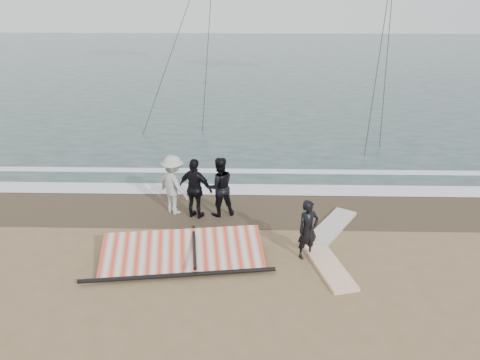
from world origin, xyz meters
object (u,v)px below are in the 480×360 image
object	(u,v)px
man_main	(308,229)
board_white	(328,265)
board_cream	(331,227)
sail_rig	(181,252)

from	to	relation	value
man_main	board_white	world-z (taller)	man_main
board_white	board_cream	world-z (taller)	board_cream
man_main	board_white	distance (m)	1.01
board_white	sail_rig	size ratio (longest dim) A/B	0.49
man_main	sail_rig	distance (m)	3.30
board_cream	man_main	bearing A→B (deg)	-88.72
board_cream	sail_rig	size ratio (longest dim) A/B	0.52
board_white	board_cream	bearing A→B (deg)	64.49
board_cream	board_white	bearing A→B (deg)	-69.82
board_cream	sail_rig	bearing A→B (deg)	-126.16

